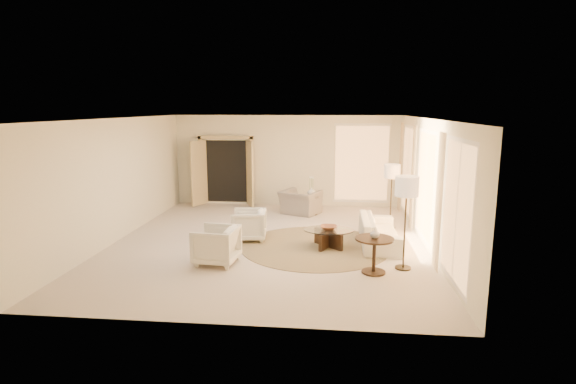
# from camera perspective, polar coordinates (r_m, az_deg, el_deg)

# --- Properties ---
(room) EXTENTS (7.04, 8.04, 2.83)m
(room) POSITION_cam_1_polar(r_m,az_deg,el_deg) (10.04, -2.50, 1.29)
(room) COLOR beige
(room) RESTS_ON ground
(windows_right) EXTENTS (0.10, 6.40, 2.40)m
(windows_right) POSITION_cam_1_polar(r_m,az_deg,el_deg) (10.24, 17.06, 0.74)
(windows_right) COLOR #FBB264
(windows_right) RESTS_ON room
(window_back_corner) EXTENTS (1.70, 0.10, 2.40)m
(window_back_corner) POSITION_cam_1_polar(r_m,az_deg,el_deg) (13.88, 9.33, 3.59)
(window_back_corner) COLOR #FBB264
(window_back_corner) RESTS_ON room
(curtains_right) EXTENTS (0.06, 5.20, 2.60)m
(curtains_right) POSITION_cam_1_polar(r_m,az_deg,el_deg) (11.11, 15.91, 1.30)
(curtains_right) COLOR beige
(curtains_right) RESTS_ON room
(french_doors) EXTENTS (1.95, 0.66, 2.16)m
(french_doors) POSITION_cam_1_polar(r_m,az_deg,el_deg) (14.16, -7.91, 2.61)
(french_doors) COLOR #CCB87F
(french_doors) RESTS_ON room
(area_rug) EXTENTS (3.66, 3.66, 0.01)m
(area_rug) POSITION_cam_1_polar(r_m,az_deg,el_deg) (10.04, 3.43, -6.89)
(area_rug) COLOR #483A25
(area_rug) RESTS_ON room
(sofa) EXTENTS (0.83, 2.10, 0.61)m
(sofa) POSITION_cam_1_polar(r_m,az_deg,el_deg) (10.34, 11.54, -4.84)
(sofa) COLOR white
(sofa) RESTS_ON room
(armchair_left) EXTENTS (0.78, 0.82, 0.78)m
(armchair_left) POSITION_cam_1_polar(r_m,az_deg,el_deg) (10.48, -4.99, -3.99)
(armchair_left) COLOR white
(armchair_left) RESTS_ON room
(armchair_right) EXTENTS (0.82, 0.86, 0.81)m
(armchair_right) POSITION_cam_1_polar(r_m,az_deg,el_deg) (9.00, -9.11, -6.45)
(armchair_right) COLOR white
(armchair_right) RESTS_ON room
(accent_chair) EXTENTS (1.22, 1.05, 0.91)m
(accent_chair) POSITION_cam_1_polar(r_m,az_deg,el_deg) (12.94, 1.57, -0.81)
(accent_chair) COLOR gray
(accent_chair) RESTS_ON room
(coffee_table) EXTENTS (1.28, 1.28, 0.40)m
(coffee_table) POSITION_cam_1_polar(r_m,az_deg,el_deg) (9.94, 5.15, -5.61)
(coffee_table) COLOR black
(coffee_table) RESTS_ON room
(end_table) EXTENTS (0.71, 0.71, 0.67)m
(end_table) POSITION_cam_1_polar(r_m,az_deg,el_deg) (8.51, 10.90, -7.13)
(end_table) COLOR black
(end_table) RESTS_ON room
(side_table) EXTENTS (0.46, 0.46, 0.54)m
(side_table) POSITION_cam_1_polar(r_m,az_deg,el_deg) (12.88, 2.99, -1.45)
(side_table) COLOR black
(side_table) RESTS_ON room
(floor_lamp_near) EXTENTS (0.40, 0.40, 1.65)m
(floor_lamp_near) POSITION_cam_1_polar(r_m,az_deg,el_deg) (11.47, 13.08, 2.22)
(floor_lamp_near) COLOR black
(floor_lamp_near) RESTS_ON room
(floor_lamp_far) EXTENTS (0.43, 0.43, 1.79)m
(floor_lamp_far) POSITION_cam_1_polar(r_m,az_deg,el_deg) (8.60, 14.85, 0.18)
(floor_lamp_far) COLOR black
(floor_lamp_far) RESTS_ON room
(bowl) EXTENTS (0.38, 0.38, 0.09)m
(bowl) POSITION_cam_1_polar(r_m,az_deg,el_deg) (9.89, 5.17, -4.52)
(bowl) COLOR brown
(bowl) RESTS_ON coffee_table
(end_vase) EXTENTS (0.18, 0.18, 0.18)m
(end_vase) POSITION_cam_1_polar(r_m,az_deg,el_deg) (8.42, 10.97, -5.20)
(end_vase) COLOR silver
(end_vase) RESTS_ON end_table
(side_vase) EXTENTS (0.31, 0.31, 0.26)m
(side_vase) POSITION_cam_1_polar(r_m,az_deg,el_deg) (12.81, 3.00, 0.03)
(side_vase) COLOR silver
(side_vase) RESTS_ON side_table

